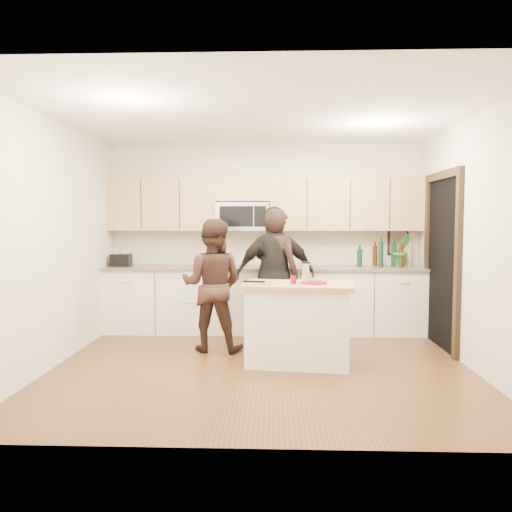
{
  "coord_description": "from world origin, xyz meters",
  "views": [
    {
      "loc": [
        0.13,
        -5.37,
        1.58
      ],
      "look_at": [
        -0.07,
        0.35,
        1.18
      ],
      "focal_mm": 35.0,
      "sensor_mm": 36.0,
      "label": 1
    }
  ],
  "objects_px": {
    "toaster": "(121,260)",
    "woman_right": "(275,274)",
    "woman_left": "(276,275)",
    "woman_center": "(212,285)",
    "island": "(298,323)"
  },
  "relations": [
    {
      "from": "toaster",
      "to": "woman_right",
      "type": "distance_m",
      "value": 2.28
    },
    {
      "from": "woman_left",
      "to": "woman_right",
      "type": "height_order",
      "value": "woman_right"
    },
    {
      "from": "toaster",
      "to": "woman_right",
      "type": "relative_size",
      "value": 0.15
    },
    {
      "from": "woman_center",
      "to": "woman_right",
      "type": "height_order",
      "value": "woman_right"
    },
    {
      "from": "woman_right",
      "to": "toaster",
      "type": "bearing_deg",
      "value": -23.57
    },
    {
      "from": "island",
      "to": "woman_left",
      "type": "xyz_separation_m",
      "value": [
        -0.24,
        1.03,
        0.42
      ]
    },
    {
      "from": "island",
      "to": "woman_left",
      "type": "height_order",
      "value": "woman_left"
    },
    {
      "from": "woman_right",
      "to": "woman_left",
      "type": "bearing_deg",
      "value": 170.18
    },
    {
      "from": "toaster",
      "to": "woman_left",
      "type": "bearing_deg",
      "value": -13.69
    },
    {
      "from": "island",
      "to": "woman_right",
      "type": "xyz_separation_m",
      "value": [
        -0.25,
        1.03,
        0.43
      ]
    },
    {
      "from": "island",
      "to": "toaster",
      "type": "bearing_deg",
      "value": 153.91
    },
    {
      "from": "island",
      "to": "woman_left",
      "type": "relative_size",
      "value": 0.73
    },
    {
      "from": "woman_left",
      "to": "toaster",
      "type": "bearing_deg",
      "value": 15.73
    },
    {
      "from": "woman_right",
      "to": "island",
      "type": "bearing_deg",
      "value": 93.73
    },
    {
      "from": "toaster",
      "to": "woman_center",
      "type": "height_order",
      "value": "woman_center"
    }
  ]
}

